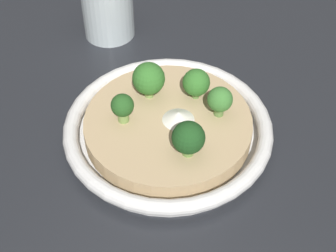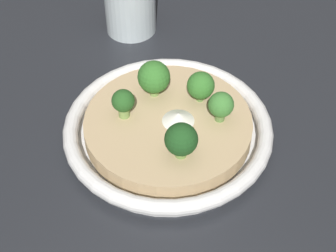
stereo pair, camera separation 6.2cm
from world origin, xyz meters
name	(u,v)px [view 2 (the right image)]	position (x,y,z in m)	size (l,w,h in m)	color
ground_plane	(168,137)	(0.00, 0.00, 0.00)	(6.00, 6.00, 0.00)	#23262B
risotto_bowl	(168,128)	(0.00, 0.00, 0.02)	(0.25, 0.25, 0.03)	white
cheese_sprinkle	(178,117)	(0.01, -0.01, 0.04)	(0.04, 0.04, 0.01)	white
broccoli_back_right	(154,77)	(0.02, 0.04, 0.06)	(0.04, 0.04, 0.05)	#84A856
broccoli_front	(181,140)	(-0.03, -0.05, 0.06)	(0.04, 0.04, 0.04)	#759E4C
broccoli_right	(201,86)	(0.05, -0.01, 0.05)	(0.03, 0.03, 0.04)	#668E47
broccoli_back_left	(123,102)	(-0.03, 0.04, 0.05)	(0.03, 0.03, 0.04)	#84A856
broccoli_front_right	(221,105)	(0.04, -0.05, 0.05)	(0.03, 0.03, 0.04)	#668E47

